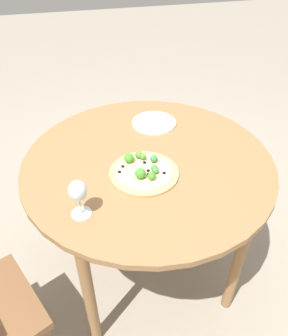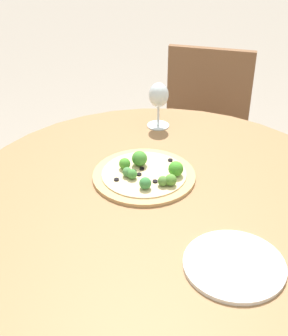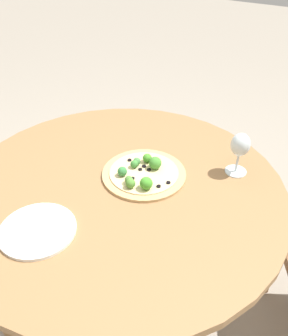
{
  "view_description": "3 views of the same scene",
  "coord_description": "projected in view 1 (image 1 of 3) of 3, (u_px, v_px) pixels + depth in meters",
  "views": [
    {
      "loc": [
        1.1,
        -0.29,
        1.63
      ],
      "look_at": [
        0.09,
        -0.04,
        0.8
      ],
      "focal_mm": 35.0,
      "sensor_mm": 36.0,
      "label": 1
    },
    {
      "loc": [
        -0.6,
        0.8,
        1.48
      ],
      "look_at": [
        0.09,
        -0.04,
        0.8
      ],
      "focal_mm": 50.0,
      "sensor_mm": 36.0,
      "label": 2
    },
    {
      "loc": [
        -0.8,
        -0.51,
        1.55
      ],
      "look_at": [
        0.09,
        -0.04,
        0.8
      ],
      "focal_mm": 40.0,
      "sensor_mm": 36.0,
      "label": 3
    }
  ],
  "objects": [
    {
      "name": "dining_table",
      "position": [
        148.0,
        174.0,
        1.48
      ],
      "size": [
        1.09,
        1.09,
        0.77
      ],
      "color": "olive",
      "rests_on": "ground_plane"
    },
    {
      "name": "ground_plane",
      "position": [
        147.0,
        264.0,
        1.91
      ],
      "size": [
        12.0,
        12.0,
        0.0
      ],
      "primitive_type": "plane",
      "color": "gray"
    },
    {
      "name": "plate_near",
      "position": [
        154.0,
        123.0,
        1.66
      ],
      "size": [
        0.22,
        0.22,
        0.01
      ],
      "color": "white",
      "rests_on": "dining_table"
    },
    {
      "name": "wine_glass",
      "position": [
        78.0,
        192.0,
        1.11
      ],
      "size": [
        0.07,
        0.07,
        0.15
      ],
      "color": "silver",
      "rests_on": "dining_table"
    },
    {
      "name": "pizza",
      "position": [
        144.0,
        171.0,
        1.34
      ],
      "size": [
        0.29,
        0.29,
        0.06
      ],
      "color": "tan",
      "rests_on": "dining_table"
    }
  ]
}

